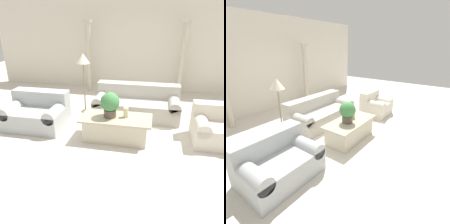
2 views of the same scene
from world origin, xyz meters
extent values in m
plane|color=silver|center=(0.00, 0.00, 0.00)|extent=(16.00, 16.00, 0.00)
cube|color=silver|center=(0.00, 3.21, 1.60)|extent=(10.00, 0.06, 3.20)
cube|color=#B7B2A8|center=(0.27, 0.87, 0.22)|extent=(2.10, 0.94, 0.44)
cube|color=#B7B2A8|center=(0.27, 1.18, 0.61)|extent=(2.10, 0.33, 0.35)
cylinder|color=#B7B2A8|center=(-0.63, 0.87, 0.43)|extent=(0.28, 0.94, 0.28)
cylinder|color=#B7B2A8|center=(1.18, 0.87, 0.43)|extent=(0.28, 0.94, 0.28)
cube|color=#AEB4B5|center=(-1.92, -0.14, 0.22)|extent=(1.32, 0.94, 0.44)
cube|color=#AEB4B5|center=(-1.92, 0.17, 0.61)|extent=(1.32, 0.33, 0.35)
cylinder|color=#AEB4B5|center=(-2.44, -0.14, 0.43)|extent=(0.28, 0.94, 0.28)
cylinder|color=#AEB4B5|center=(-1.40, -0.14, 0.43)|extent=(0.28, 0.94, 0.28)
cube|color=beige|center=(-0.03, -0.34, 0.23)|extent=(1.26, 0.60, 0.46)
cube|color=#B3A98F|center=(-0.03, -0.34, 0.48)|extent=(1.44, 0.68, 0.04)
cylinder|color=brown|center=(-0.15, -0.34, 0.57)|extent=(0.25, 0.25, 0.16)
sphere|color=#428447|center=(-0.15, -0.34, 0.82)|extent=(0.38, 0.38, 0.38)
cylinder|color=beige|center=(0.16, -0.30, 0.60)|extent=(0.10, 0.10, 0.21)
cylinder|color=gray|center=(-1.09, 0.92, 0.01)|extent=(0.22, 0.22, 0.03)
cylinder|color=gray|center=(-1.09, 0.92, 0.66)|extent=(0.04, 0.04, 1.27)
cone|color=beige|center=(-1.09, 0.92, 1.42)|extent=(0.33, 0.33, 0.24)
cylinder|color=beige|center=(-1.51, 2.77, 1.10)|extent=(0.17, 0.17, 2.21)
cube|color=beige|center=(-1.51, 2.77, 2.24)|extent=(0.24, 0.24, 0.06)
cylinder|color=beige|center=(1.45, 2.77, 1.10)|extent=(0.17, 0.17, 2.21)
cube|color=beige|center=(1.45, 2.77, 2.24)|extent=(0.24, 0.24, 0.06)
cube|color=beige|center=(1.95, -0.10, 0.21)|extent=(0.88, 0.84, 0.43)
cube|color=beige|center=(1.95, 0.17, 0.59)|extent=(0.88, 0.29, 0.33)
cylinder|color=beige|center=(1.65, -0.10, 0.41)|extent=(0.28, 0.84, 0.28)
camera|label=1|loc=(0.67, -4.26, 2.35)|focal=35.00mm
camera|label=2|loc=(-3.31, -2.46, 2.20)|focal=28.00mm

